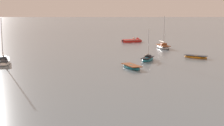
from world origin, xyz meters
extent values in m
ellipsoid|color=#197084|center=(9.72, 54.08, 0.15)|extent=(2.85, 4.63, 0.76)
cube|color=black|center=(9.72, 54.08, 0.46)|extent=(2.49, 3.96, 0.08)
cube|color=black|center=(9.80, 54.29, 0.67)|extent=(1.08, 1.27, 0.27)
cylinder|color=#B7BABF|center=(9.86, 54.45, 2.63)|extent=(0.08, 0.08, 4.20)
cylinder|color=beige|center=(9.52, 53.56, 0.95)|extent=(1.00, 2.33, 0.15)
ellipsoid|color=#197084|center=(6.76, 47.11, 0.15)|extent=(2.80, 4.34, 0.65)
cube|color=brown|center=(6.76, 47.11, 0.42)|extent=(2.66, 4.02, 0.09)
cube|color=brown|center=(6.76, 47.11, 0.32)|extent=(1.27, 0.70, 0.06)
ellipsoid|color=white|center=(-11.31, 51.33, 0.21)|extent=(3.55, 6.37, 1.05)
cube|color=#33383F|center=(-11.31, 51.33, 0.63)|extent=(3.10, 5.44, 0.10)
cube|color=#33383F|center=(-11.22, 51.04, 0.92)|extent=(1.41, 1.70, 0.38)
cylinder|color=#B7BABF|center=(-11.15, 50.80, 3.62)|extent=(0.10, 0.10, 5.77)
cylinder|color=beige|center=(-11.53, 52.06, 1.31)|extent=(1.16, 3.27, 0.21)
ellipsoid|color=gray|center=(14.71, 70.49, 0.21)|extent=(2.59, 6.20, 1.04)
cube|color=brown|center=(14.71, 70.49, 0.62)|extent=(2.29, 5.28, 0.10)
cube|color=brown|center=(14.75, 70.19, 0.91)|extent=(1.20, 1.57, 0.37)
cylinder|color=#B7BABF|center=(14.78, 69.96, 3.58)|extent=(0.10, 0.10, 5.70)
cylinder|color=beige|center=(14.62, 71.24, 1.30)|extent=(0.61, 3.31, 0.21)
ellipsoid|color=orange|center=(17.71, 56.68, 0.14)|extent=(3.83, 3.43, 0.61)
cube|color=#33383F|center=(17.71, 56.68, 0.40)|extent=(3.58, 3.21, 0.08)
cube|color=#33383F|center=(17.71, 56.68, 0.30)|extent=(0.93, 1.08, 0.06)
cube|color=red|center=(9.29, 84.02, 0.21)|extent=(4.69, 3.15, 0.85)
cone|color=red|center=(11.42, 84.78, 0.21)|extent=(1.85, 2.07, 1.71)
cube|color=silver|center=(9.33, 84.04, 0.53)|extent=(4.80, 3.22, 0.09)
cube|color=silver|center=(9.91, 84.25, 0.88)|extent=(0.55, 0.66, 0.47)
cube|color=black|center=(7.29, 83.31, 0.34)|extent=(0.36, 0.41, 0.61)
camera|label=1|loc=(3.72, 3.77, 7.50)|focal=53.84mm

